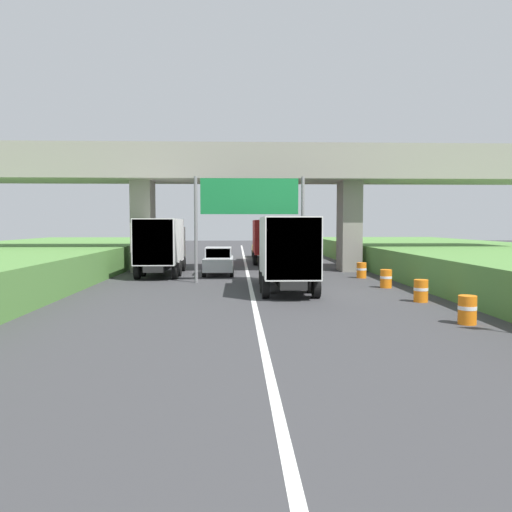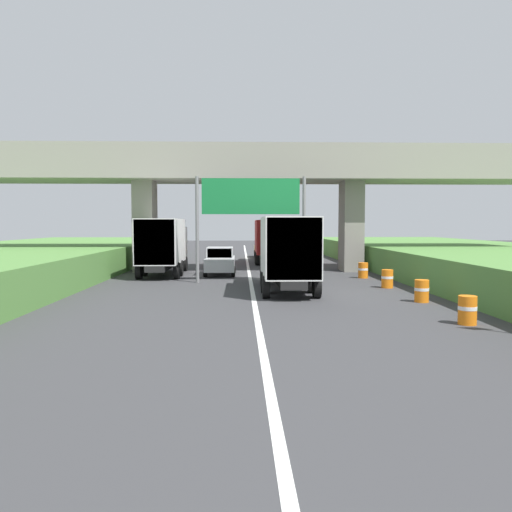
{
  "view_description": "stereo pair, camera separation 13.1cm",
  "coord_description": "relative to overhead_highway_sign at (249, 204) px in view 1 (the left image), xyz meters",
  "views": [
    {
      "loc": [
        -0.67,
        1.65,
        3.12
      ],
      "look_at": [
        0.0,
        19.69,
        2.0
      ],
      "focal_mm": 36.04,
      "sensor_mm": 36.0,
      "label": 1
    },
    {
      "loc": [
        -0.54,
        1.65,
        3.12
      ],
      "look_at": [
        0.0,
        19.69,
        2.0
      ],
      "focal_mm": 36.04,
      "sensor_mm": 36.0,
      "label": 2
    }
  ],
  "objects": [
    {
      "name": "car_yellow",
      "position": [
        1.69,
        20.83,
        -3.35
      ],
      "size": [
        1.86,
        4.1,
        1.72
      ],
      "color": "gold",
      "rests_on": "ground"
    },
    {
      "name": "lane_centre_stripe",
      "position": [
        0.0,
        -0.4,
        -4.2
      ],
      "size": [
        0.2,
        97.28,
        0.01
      ],
      "primitive_type": "cube",
      "color": "white",
      "rests_on": "ground"
    },
    {
      "name": "truck_red",
      "position": [
        1.79,
        13.81,
        -2.27
      ],
      "size": [
        2.44,
        7.3,
        3.44
      ],
      "color": "black",
      "rests_on": "ground"
    },
    {
      "name": "overhead_highway_sign",
      "position": [
        0.0,
        0.0,
        0.0
      ],
      "size": [
        5.88,
        0.18,
        5.65
      ],
      "color": "slate",
      "rests_on": "ground"
    },
    {
      "name": "truck_black",
      "position": [
        1.6,
        -3.68,
        -2.27
      ],
      "size": [
        2.44,
        7.3,
        3.44
      ],
      "color": "black",
      "rests_on": "ground"
    },
    {
      "name": "construction_barrel_4",
      "position": [
        6.64,
        -2.59,
        -3.75
      ],
      "size": [
        0.57,
        0.57,
        0.9
      ],
      "color": "orange",
      "rests_on": "ground"
    },
    {
      "name": "truck_white",
      "position": [
        -5.25,
        4.06,
        -2.27
      ],
      "size": [
        2.44,
        7.3,
        3.44
      ],
      "color": "black",
      "rests_on": "ground"
    },
    {
      "name": "overpass_bridge",
      "position": [
        0.0,
        6.76,
        1.99
      ],
      "size": [
        40.0,
        4.8,
        8.15
      ],
      "color": "gray",
      "rests_on": "ground"
    },
    {
      "name": "construction_barrel_3",
      "position": [
        6.71,
        -7.19,
        -3.75
      ],
      "size": [
        0.57,
        0.57,
        0.9
      ],
      "color": "orange",
      "rests_on": "ground"
    },
    {
      "name": "construction_barrel_5",
      "position": [
        6.55,
        2.02,
        -3.75
      ],
      "size": [
        0.57,
        0.57,
        0.9
      ],
      "color": "orange",
      "rests_on": "ground"
    },
    {
      "name": "construction_barrel_2",
      "position": [
        6.5,
        -11.79,
        -3.75
      ],
      "size": [
        0.57,
        0.57,
        0.9
      ],
      "color": "orange",
      "rests_on": "ground"
    },
    {
      "name": "car_silver",
      "position": [
        -1.8,
        4.12,
        -3.35
      ],
      "size": [
        1.86,
        4.1,
        1.72
      ],
      "color": "#B2B5B7",
      "rests_on": "ground"
    }
  ]
}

